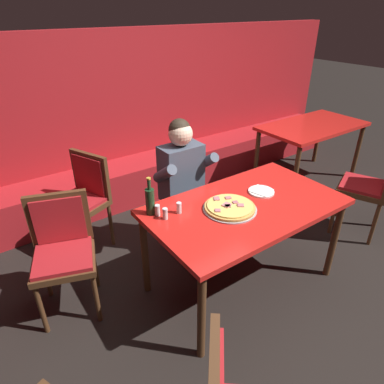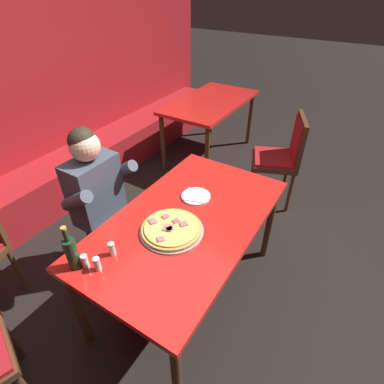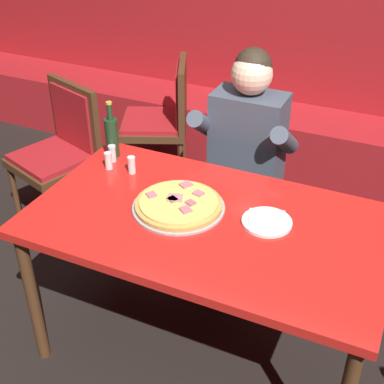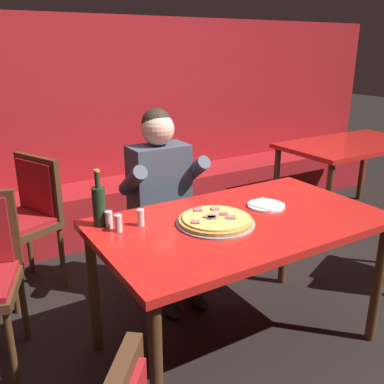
{
  "view_description": "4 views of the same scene",
  "coord_description": "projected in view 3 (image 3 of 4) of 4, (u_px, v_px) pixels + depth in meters",
  "views": [
    {
      "loc": [
        -1.63,
        -1.59,
        2.12
      ],
      "look_at": [
        -0.27,
        0.34,
        0.82
      ],
      "focal_mm": 32.0,
      "sensor_mm": 36.0,
      "label": 1
    },
    {
      "loc": [
        -1.24,
        -0.81,
        2.09
      ],
      "look_at": [
        0.07,
        0.0,
        0.95
      ],
      "focal_mm": 28.0,
      "sensor_mm": 36.0,
      "label": 2
    },
    {
      "loc": [
        0.7,
        -1.69,
        2.09
      ],
      "look_at": [
        -0.11,
        0.08,
        0.84
      ],
      "focal_mm": 50.0,
      "sensor_mm": 36.0,
      "label": 3
    },
    {
      "loc": [
        -1.29,
        -1.64,
        1.63
      ],
      "look_at": [
        -0.09,
        0.34,
        0.85
      ],
      "focal_mm": 40.0,
      "sensor_mm": 36.0,
      "label": 4
    }
  ],
  "objects": [
    {
      "name": "plate_white_paper",
      "position": [
        267.0,
        222.0,
        2.21
      ],
      "size": [
        0.21,
        0.21,
        0.02
      ],
      "color": "white",
      "rests_on": "main_dining_table"
    },
    {
      "name": "dining_chair_near_left",
      "position": [
        61.0,
        147.0,
        3.27
      ],
      "size": [
        0.56,
        0.56,
        0.93
      ],
      "color": "#4C2D19",
      "rests_on": "ground_plane"
    },
    {
      "name": "shaker_red_pepper_flakes",
      "position": [
        112.0,
        154.0,
        2.64
      ],
      "size": [
        0.04,
        0.04,
        0.09
      ],
      "color": "silver",
      "rests_on": "main_dining_table"
    },
    {
      "name": "booth_wall_panel",
      "position": [
        329.0,
        38.0,
        3.82
      ],
      "size": [
        6.8,
        0.16,
        1.9
      ],
      "primitive_type": "cube",
      "color": "#A3191E",
      "rests_on": "ground_plane"
    },
    {
      "name": "main_dining_table",
      "position": [
        208.0,
        234.0,
        2.29
      ],
      "size": [
        1.51,
        0.87,
        0.78
      ],
      "color": "#4C2D19",
      "rests_on": "ground_plane"
    },
    {
      "name": "beer_bottle",
      "position": [
        112.0,
        136.0,
        2.65
      ],
      "size": [
        0.07,
        0.07,
        0.29
      ],
      "color": "#19381E",
      "rests_on": "main_dining_table"
    },
    {
      "name": "booth_bench",
      "position": [
        306.0,
        146.0,
        3.96
      ],
      "size": [
        6.46,
        0.48,
        0.46
      ],
      "primitive_type": "cube",
      "color": "#A3191E",
      "rests_on": "ground_plane"
    },
    {
      "name": "pizza",
      "position": [
        179.0,
        205.0,
        2.3
      ],
      "size": [
        0.4,
        0.4,
        0.05
      ],
      "color": "#9E9EA3",
      "rests_on": "main_dining_table"
    },
    {
      "name": "ground_plane",
      "position": [
        206.0,
        346.0,
        2.66
      ],
      "size": [
        24.0,
        24.0,
        0.0
      ],
      "primitive_type": "plane",
      "color": "black"
    },
    {
      "name": "dining_chair_by_booth",
      "position": [
        164.0,
        116.0,
        3.62
      ],
      "size": [
        0.58,
        0.58,
        0.94
      ],
      "color": "#4C2D19",
      "rests_on": "ground_plane"
    },
    {
      "name": "diner_seated_blue_shirt",
      "position": [
        241.0,
        159.0,
        2.83
      ],
      "size": [
        0.53,
        0.53,
        1.27
      ],
      "color": "black",
      "rests_on": "ground_plane"
    },
    {
      "name": "shaker_parmesan",
      "position": [
        109.0,
        161.0,
        2.58
      ],
      "size": [
        0.04,
        0.04,
        0.09
      ],
      "color": "silver",
      "rests_on": "main_dining_table"
    },
    {
      "name": "shaker_black_pepper",
      "position": [
        132.0,
        166.0,
        2.54
      ],
      "size": [
        0.04,
        0.04,
        0.09
      ],
      "color": "silver",
      "rests_on": "main_dining_table"
    }
  ]
}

